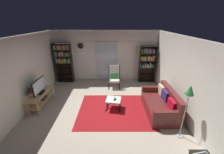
% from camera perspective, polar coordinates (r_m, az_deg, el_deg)
% --- Properties ---
extents(ground_plane, '(7.02, 7.02, 0.00)m').
position_cam_1_polar(ground_plane, '(5.25, -3.89, -13.42)').
color(ground_plane, '#AB9E8C').
extents(wall_back, '(5.60, 0.06, 2.60)m').
position_cam_1_polar(wall_back, '(7.37, -2.67, 8.51)').
color(wall_back, silver).
rests_on(wall_back, ground).
extents(wall_left, '(0.06, 6.00, 2.60)m').
position_cam_1_polar(wall_left, '(5.52, -33.50, -0.14)').
color(wall_left, silver).
rests_on(wall_left, ground).
extents(wall_right, '(0.06, 6.00, 2.60)m').
position_cam_1_polar(wall_right, '(5.16, 27.14, -0.21)').
color(wall_right, silver).
rests_on(wall_right, ground).
extents(glass_door_panel, '(1.10, 0.01, 2.00)m').
position_cam_1_polar(glass_door_panel, '(7.36, -2.15, 6.50)').
color(glass_door_panel, silver).
extents(area_rug, '(2.65, 2.14, 0.01)m').
position_cam_1_polar(area_rug, '(5.24, 1.49, -13.37)').
color(area_rug, maroon).
rests_on(area_rug, ground).
extents(tv_stand, '(0.45, 1.40, 0.53)m').
position_cam_1_polar(tv_stand, '(5.96, -26.82, -7.32)').
color(tv_stand, tan).
rests_on(tv_stand, ground).
extents(television, '(0.20, 0.84, 0.55)m').
position_cam_1_polar(television, '(5.77, -27.59, -3.56)').
color(television, black).
rests_on(television, tv_stand).
extents(bookshelf_near_tv, '(0.82, 0.30, 2.02)m').
position_cam_1_polar(bookshelf_near_tv, '(7.54, -19.14, 6.98)').
color(bookshelf_near_tv, black).
rests_on(bookshelf_near_tv, ground).
extents(bookshelf_near_sofa, '(0.79, 0.30, 1.89)m').
position_cam_1_polar(bookshelf_near_sofa, '(7.36, 14.27, 6.25)').
color(bookshelf_near_sofa, black).
rests_on(bookshelf_near_sofa, ground).
extents(leather_sofa, '(0.92, 1.75, 0.85)m').
position_cam_1_polar(leather_sofa, '(5.29, 19.60, -10.47)').
color(leather_sofa, '#5B2120').
rests_on(leather_sofa, ground).
extents(lounge_armchair, '(0.57, 0.66, 1.02)m').
position_cam_1_polar(lounge_armchair, '(6.79, 1.04, 0.50)').
color(lounge_armchair, black).
rests_on(lounge_armchair, ground).
extents(ottoman, '(0.59, 0.56, 0.39)m').
position_cam_1_polar(ottoman, '(5.17, 0.70, -9.74)').
color(ottoman, white).
rests_on(ottoman, ground).
extents(tv_remote, '(0.06, 0.15, 0.02)m').
position_cam_1_polar(tv_remote, '(5.17, 1.28, -8.70)').
color(tv_remote, black).
rests_on(tv_remote, ottoman).
extents(cell_phone, '(0.14, 0.15, 0.01)m').
position_cam_1_polar(cell_phone, '(5.10, 1.34, -9.26)').
color(cell_phone, black).
rests_on(cell_phone, ottoman).
extents(floor_lamp_by_sofa, '(0.22, 0.22, 1.59)m').
position_cam_1_polar(floor_lamp_by_sofa, '(4.00, 29.12, -6.53)').
color(floor_lamp_by_sofa, '#A5A5AD').
rests_on(floor_lamp_by_sofa, ground).
extents(wall_clock, '(0.29, 0.03, 0.29)m').
position_cam_1_polar(wall_clock, '(7.35, -12.66, 12.35)').
color(wall_clock, silver).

